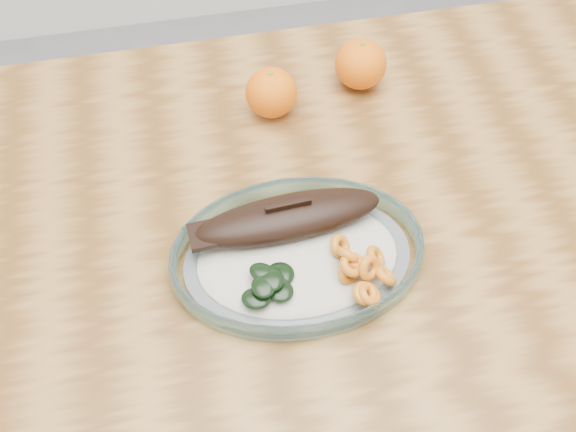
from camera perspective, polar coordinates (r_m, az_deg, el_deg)
The scene contains 5 objects.
ground at distance 1.64m, azimuth 1.78°, elevation -16.29°, with size 3.00×3.00×0.00m, color slate.
dining_table at distance 1.06m, azimuth 2.64°, elevation -2.99°, with size 1.20×0.80×0.75m.
plated_meal at distance 0.92m, azimuth 0.74°, elevation -2.85°, with size 0.59×0.59×0.08m.
orange_left at distance 1.09m, azimuth -1.33°, elevation 9.72°, with size 0.08×0.08×0.08m, color orange.
orange_right at distance 1.14m, azimuth 5.77°, elevation 11.85°, with size 0.08×0.08×0.08m, color orange.
Camera 1 is at (-0.17, -0.59, 1.52)m, focal length 45.00 mm.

